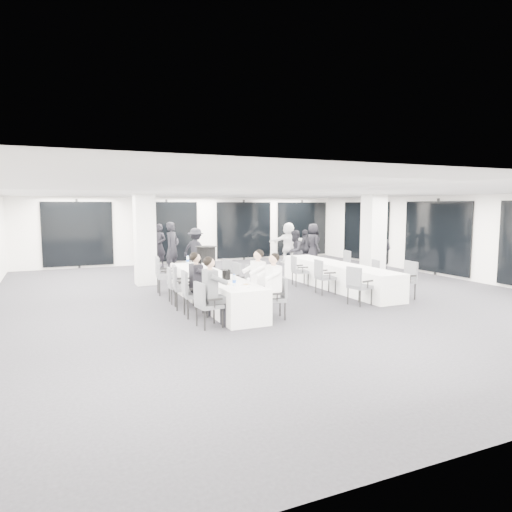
{
  "coord_description": "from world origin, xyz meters",
  "views": [
    {
      "loc": [
        -5.38,
        -11.05,
        2.45
      ],
      "look_at": [
        -0.55,
        -0.2,
        1.13
      ],
      "focal_mm": 32.0,
      "sensor_mm": 36.0,
      "label": 1
    }
  ],
  "objects_px": {
    "chair_side_left_far": "(298,269)",
    "chair_side_right_far": "(343,264)",
    "chair_main_right_far": "(223,273)",
    "chair_main_left_second": "(191,291)",
    "chair_main_right_second": "(262,288)",
    "ice_bucket_near": "(226,275)",
    "standing_guest_f": "(288,240)",
    "standing_guest_g": "(159,243)",
    "standing_guest_e": "(313,241)",
    "chair_main_right_mid": "(247,282)",
    "standing_guest_a": "(172,244)",
    "chair_main_left_mid": "(181,284)",
    "standing_guest_d": "(305,246)",
    "standing_guest_h": "(381,247)",
    "ice_bucket_far": "(198,263)",
    "chair_side_left_near": "(358,283)",
    "chair_main_right_near": "(278,295)",
    "chair_side_right_mid": "(371,273)",
    "chair_main_right_fourth": "(232,277)",
    "standing_guest_c": "(196,247)",
    "standing_guest_b": "(295,248)",
    "chair_side_left_mid": "(323,275)",
    "chair_side_right_near": "(406,277)",
    "chair_main_left_near": "(206,302)",
    "cocktail_table": "(206,261)",
    "banquet_table_side": "(337,276)",
    "chair_main_left_far": "(163,273)",
    "chair_main_left_fourth": "(175,283)"
  },
  "relations": [
    {
      "from": "chair_main_right_mid",
      "to": "standing_guest_c",
      "type": "relative_size",
      "value": 0.53
    },
    {
      "from": "chair_main_left_mid",
      "to": "standing_guest_d",
      "type": "relative_size",
      "value": 0.62
    },
    {
      "from": "chair_main_left_mid",
      "to": "ice_bucket_near",
      "type": "bearing_deg",
      "value": 59.72
    },
    {
      "from": "chair_main_left_second",
      "to": "standing_guest_h",
      "type": "distance_m",
      "value": 8.95
    },
    {
      "from": "banquet_table_side",
      "to": "chair_main_left_mid",
      "type": "relative_size",
      "value": 4.79
    },
    {
      "from": "standing_guest_f",
      "to": "standing_guest_g",
      "type": "height_order",
      "value": "same"
    },
    {
      "from": "chair_main_left_far",
      "to": "standing_guest_a",
      "type": "relative_size",
      "value": 0.5
    },
    {
      "from": "chair_side_right_near",
      "to": "standing_guest_f",
      "type": "distance_m",
      "value": 7.98
    },
    {
      "from": "chair_main_right_far",
      "to": "standing_guest_h",
      "type": "height_order",
      "value": "standing_guest_h"
    },
    {
      "from": "banquet_table_side",
      "to": "chair_main_left_mid",
      "type": "bearing_deg",
      "value": -171.9
    },
    {
      "from": "standing_guest_e",
      "to": "standing_guest_h",
      "type": "height_order",
      "value": "standing_guest_e"
    },
    {
      "from": "chair_main_left_near",
      "to": "chair_side_left_near",
      "type": "height_order",
      "value": "chair_side_left_near"
    },
    {
      "from": "chair_main_left_mid",
      "to": "chair_main_right_second",
      "type": "distance_m",
      "value": 1.93
    },
    {
      "from": "standing_guest_h",
      "to": "ice_bucket_far",
      "type": "xyz_separation_m",
      "value": [
        -7.3,
        -1.25,
        -0.07
      ]
    },
    {
      "from": "chair_main_left_near",
      "to": "chair_main_right_second",
      "type": "distance_m",
      "value": 1.89
    },
    {
      "from": "chair_main_left_mid",
      "to": "standing_guest_b",
      "type": "distance_m",
      "value": 6.81
    },
    {
      "from": "chair_main_right_mid",
      "to": "standing_guest_a",
      "type": "distance_m",
      "value": 6.29
    },
    {
      "from": "banquet_table_side",
      "to": "standing_guest_d",
      "type": "xyz_separation_m",
      "value": [
        1.62,
        4.68,
        0.47
      ]
    },
    {
      "from": "chair_side_left_far",
      "to": "standing_guest_e",
      "type": "distance_m",
      "value": 5.63
    },
    {
      "from": "chair_main_left_fourth",
      "to": "standing_guest_c",
      "type": "xyz_separation_m",
      "value": [
        2.15,
        5.33,
        0.4
      ]
    },
    {
      "from": "chair_main_right_far",
      "to": "chair_side_left_mid",
      "type": "bearing_deg",
      "value": -131.8
    },
    {
      "from": "chair_main_right_fourth",
      "to": "standing_guest_f",
      "type": "height_order",
      "value": "standing_guest_f"
    },
    {
      "from": "chair_side_left_far",
      "to": "chair_side_right_mid",
      "type": "bearing_deg",
      "value": 60.88
    },
    {
      "from": "chair_main_right_second",
      "to": "standing_guest_e",
      "type": "height_order",
      "value": "standing_guest_e"
    },
    {
      "from": "chair_main_right_far",
      "to": "chair_main_left_second",
      "type": "bearing_deg",
      "value": 137.26
    },
    {
      "from": "chair_main_left_mid",
      "to": "chair_main_right_mid",
      "type": "relative_size",
      "value": 1.09
    },
    {
      "from": "cocktail_table",
      "to": "ice_bucket_far",
      "type": "bearing_deg",
      "value": -111.62
    },
    {
      "from": "banquet_table_side",
      "to": "chair_main_right_second",
      "type": "distance_m",
      "value": 3.63
    },
    {
      "from": "ice_bucket_near",
      "to": "chair_side_left_near",
      "type": "bearing_deg",
      "value": -12.18
    },
    {
      "from": "banquet_table_side",
      "to": "chair_side_left_near",
      "type": "relative_size",
      "value": 5.22
    },
    {
      "from": "banquet_table_side",
      "to": "chair_side_right_near",
      "type": "bearing_deg",
      "value": -66.79
    },
    {
      "from": "chair_side_left_near",
      "to": "standing_guest_h",
      "type": "distance_m",
      "value": 5.86
    },
    {
      "from": "chair_main_right_near",
      "to": "chair_side_right_far",
      "type": "xyz_separation_m",
      "value": [
        4.06,
        3.43,
        0.06
      ]
    },
    {
      "from": "standing_guest_e",
      "to": "ice_bucket_near",
      "type": "relative_size",
      "value": 8.42
    },
    {
      "from": "chair_main_left_far",
      "to": "chair_side_left_far",
      "type": "xyz_separation_m",
      "value": [
        4.07,
        -0.32,
        -0.07
      ]
    },
    {
      "from": "chair_main_right_near",
      "to": "chair_side_left_near",
      "type": "bearing_deg",
      "value": -70.12
    },
    {
      "from": "chair_main_right_second",
      "to": "ice_bucket_near",
      "type": "bearing_deg",
      "value": 70.24
    },
    {
      "from": "standing_guest_d",
      "to": "chair_main_left_far",
      "type": "bearing_deg",
      "value": -6.95
    },
    {
      "from": "chair_side_right_mid",
      "to": "chair_side_right_far",
      "type": "height_order",
      "value": "chair_side_right_far"
    },
    {
      "from": "chair_side_left_far",
      "to": "chair_side_right_far",
      "type": "xyz_separation_m",
      "value": [
        1.66,
        0.04,
        0.05
      ]
    },
    {
      "from": "chair_main_right_fourth",
      "to": "chair_main_right_far",
      "type": "distance_m",
      "value": 0.74
    },
    {
      "from": "cocktail_table",
      "to": "standing_guest_b",
      "type": "relative_size",
      "value": 0.59
    },
    {
      "from": "chair_side_right_near",
      "to": "standing_guest_h",
      "type": "xyz_separation_m",
      "value": [
        2.44,
        4.02,
        0.38
      ]
    },
    {
      "from": "chair_main_left_far",
      "to": "standing_guest_g",
      "type": "height_order",
      "value": "standing_guest_g"
    },
    {
      "from": "chair_side_left_far",
      "to": "standing_guest_h",
      "type": "height_order",
      "value": "standing_guest_h"
    },
    {
      "from": "ice_bucket_near",
      "to": "chair_side_right_mid",
      "type": "bearing_deg",
      "value": 10.36
    },
    {
      "from": "chair_side_left_mid",
      "to": "standing_guest_a",
      "type": "bearing_deg",
      "value": -148.76
    },
    {
      "from": "chair_side_left_near",
      "to": "standing_guest_h",
      "type": "bearing_deg",
      "value": 124.53
    },
    {
      "from": "chair_side_left_mid",
      "to": "chair_side_right_near",
      "type": "xyz_separation_m",
      "value": [
        1.67,
        -1.43,
        0.02
      ]
    },
    {
      "from": "banquet_table_side",
      "to": "chair_main_left_near",
      "type": "distance_m",
      "value": 5.52
    }
  ]
}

